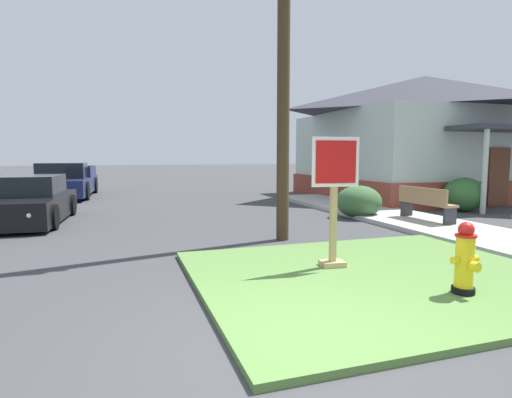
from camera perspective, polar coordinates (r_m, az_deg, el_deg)
ground_plane at (r=4.01m, az=7.89°, el=-20.29°), size 160.00×160.00×0.00m
grass_corner_patch at (r=6.31m, az=16.53°, el=-10.20°), size 5.20×4.42×0.08m
sidewalk_strip at (r=11.46m, az=21.67°, el=-3.02°), size 2.20×14.82×0.12m
fire_hydrant at (r=5.71m, az=26.97°, el=-7.53°), size 0.38×0.34×0.90m
stop_sign at (r=6.34m, az=10.75°, el=-0.77°), size 0.74×0.32×1.98m
manhole_cover at (r=7.35m, az=0.18°, el=-7.89°), size 0.70×0.70×0.02m
parked_sedan_black at (r=12.44m, az=-29.13°, el=-0.44°), size 2.11×4.18×1.25m
pickup_truck_navy at (r=19.45m, az=-24.88°, el=2.05°), size 2.35×5.66×1.48m
street_bench at (r=11.44m, az=22.40°, el=-0.37°), size 0.43×1.72×0.85m
utility_pole at (r=9.14m, az=3.90°, el=25.80°), size 1.49×0.26×9.31m
corner_house at (r=19.38m, az=22.12°, el=8.15°), size 9.19×9.37×5.17m
shrub_near_porch at (r=14.79m, az=26.89°, el=0.58°), size 1.27×1.27×1.08m
shrub_by_curb at (r=12.15m, az=14.05°, el=-0.36°), size 1.29×1.29×0.93m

